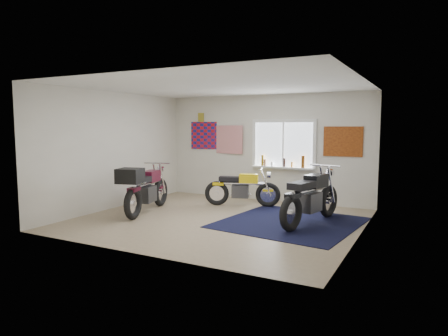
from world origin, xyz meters
The scene contains 10 objects.
ground centered at (0.00, 0.00, 0.00)m, with size 5.50×5.50×0.00m, color #9E896B.
room_shell centered at (0.00, 0.00, 1.64)m, with size 5.50×5.50×5.50m.
navy_rug centered at (1.37, 0.43, 0.01)m, with size 2.50×2.60×0.01m, color black.
window_assembly centered at (0.50, 2.47, 1.37)m, with size 1.66×0.17×1.26m.
oil_bottles centered at (0.55, 2.40, 1.02)m, with size 1.14×0.09×0.30m.
flag_display centered at (-1.90, 2.48, 2.15)m, with size 1.60×0.10×1.17m.
triumph_poster centered at (1.95, 2.48, 1.55)m, with size 0.90×0.03×0.70m, color #A54C14.
yellow_triumph centered at (-0.19, 1.50, 0.40)m, with size 1.77×0.75×0.92m.
black_chrome_bike centered at (1.75, 0.55, 0.50)m, with size 0.76×2.18×1.13m.
maroon_tourer centered at (-1.71, -0.26, 0.56)m, with size 0.92×2.11×1.08m.
Camera 1 is at (3.81, -7.05, 1.91)m, focal length 32.00 mm.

